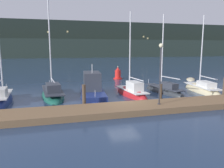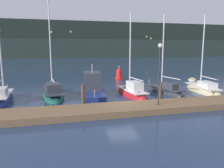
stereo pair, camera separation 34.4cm
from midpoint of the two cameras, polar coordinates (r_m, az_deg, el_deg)
The scene contains 15 objects.
ground_plane at distance 18.02m, azimuth 2.51°, elevation -5.62°, with size 400.00×400.00×0.00m, color navy.
dock at distance 16.38m, azimuth 4.36°, elevation -6.37°, with size 26.80×2.80×0.45m, color brown.
mooring_pile_1 at distance 17.04m, azimuth -7.90°, elevation -3.30°, with size 0.28×0.28×1.90m, color #4C3D2D.
mooring_pile_2 at distance 18.98m, azimuth 12.03°, elevation -2.48°, with size 0.28×0.28×1.66m, color #4C3D2D.
mooring_pile_3 at distance 22.65m, azimuth 26.89°, elevation -1.01°, with size 0.28×0.28×1.94m, color #4C3D2D.
sailboat_berth_1 at distance 21.36m, azimuth -27.01°, elevation -3.92°, with size 1.78×5.72×8.19m.
sailboat_berth_2 at distance 21.96m, azimuth -15.66°, elevation -2.80°, with size 2.61×7.17×10.70m.
motorboat_berth_3 at distance 21.16m, azimuth -5.59°, elevation -2.28°, with size 2.99×7.11×3.80m.
sailboat_berth_4 at distance 21.86m, azimuth 4.71°, elevation -2.57°, with size 2.28×5.93×8.91m.
sailboat_berth_5 at distance 23.57m, azimuth 13.06°, elevation -1.97°, with size 2.51×6.17×8.76m.
sailboat_berth_6 at distance 25.39m, azimuth 22.08°, elevation -1.66°, with size 2.47×6.56×8.91m.
channel_buoy at distance 33.08m, azimuth 1.22°, elevation 2.58°, with size 1.30×1.30×1.97m.
dock_lamppost at distance 16.47m, azimuth 11.96°, elevation 4.95°, with size 0.32×0.32×4.55m.
hillside_backdrop at distance 118.35m, azimuth -11.00°, elevation 11.01°, with size 240.00×23.00×17.99m.
rowboat_adrift at distance 34.35m, azimuth 19.60°, elevation 1.06°, with size 2.84×3.41×0.56m.
Camera 1 is at (-5.46, -16.53, 4.68)m, focal length 35.00 mm.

